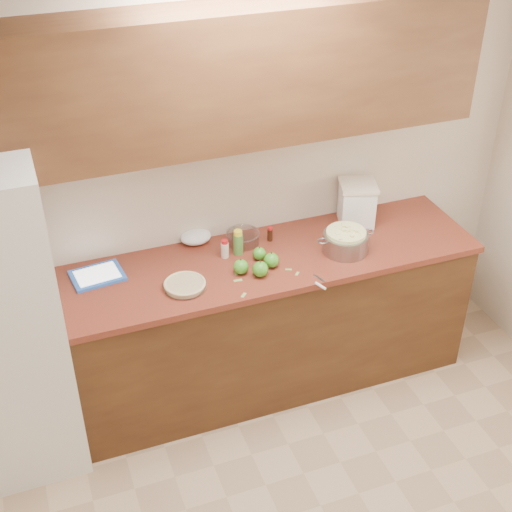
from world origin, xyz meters
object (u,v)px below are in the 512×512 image
object	(u,v)px
colander	(345,241)
tablet	(97,275)
pie	(185,285)
flour_canister	(357,203)

from	to	relation	value
colander	tablet	distance (m)	1.41
pie	tablet	distance (m)	0.50
pie	colander	world-z (taller)	colander
pie	flour_canister	xyz separation A→B (m)	(1.17, 0.30, 0.12)
colander	flour_canister	size ratio (longest dim) A/B	1.30
colander	tablet	bearing A→B (deg)	170.49
tablet	flour_canister	bearing A→B (deg)	-5.47
tablet	colander	bearing A→B (deg)	-16.16
flour_canister	tablet	world-z (taller)	flour_canister
colander	flour_canister	xyz separation A→B (m)	(0.20, 0.27, 0.07)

